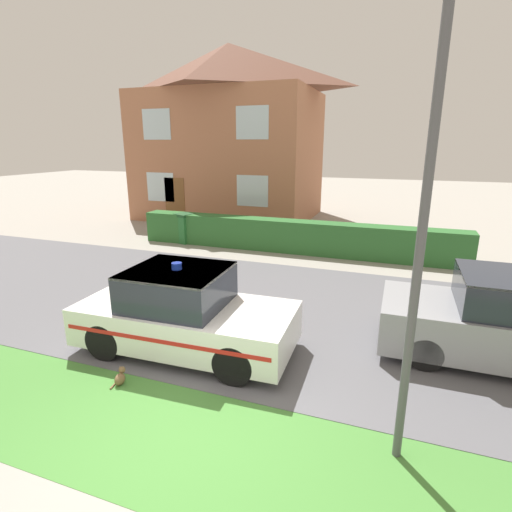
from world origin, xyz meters
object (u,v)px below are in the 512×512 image
(police_car, at_px, (184,313))
(house_left, at_px, (230,132))
(cat, at_px, (120,378))
(wheelie_bin, at_px, (185,228))
(neighbour_car_near, at_px, (507,322))
(street_lamp, at_px, (425,206))

(police_car, distance_m, house_left, 14.22)
(cat, xyz_separation_m, house_left, (-4.34, 14.28, 3.99))
(cat, bearing_deg, wheelie_bin, 13.52)
(police_car, xyz_separation_m, house_left, (-4.75, 12.96, 3.40))
(police_car, height_order, wheelie_bin, police_car)
(cat, xyz_separation_m, neighbour_car_near, (5.71, 2.83, 0.62))
(wheelie_bin, bearing_deg, police_car, -41.92)
(police_car, bearing_deg, cat, -109.22)
(house_left, distance_m, street_lamp, 16.67)
(street_lamp, bearing_deg, cat, 178.92)
(neighbour_car_near, height_order, street_lamp, street_lamp)
(police_car, distance_m, street_lamp, 4.54)
(house_left, height_order, wheelie_bin, house_left)
(cat, distance_m, street_lamp, 5.00)
(police_car, bearing_deg, street_lamp, -22.71)
(neighbour_car_near, distance_m, street_lamp, 4.05)
(cat, bearing_deg, house_left, 6.94)
(house_left, height_order, street_lamp, house_left)
(street_lamp, bearing_deg, police_car, 159.20)
(cat, bearing_deg, neighbour_car_near, -73.55)
(wheelie_bin, distance_m, street_lamp, 11.74)
(cat, distance_m, neighbour_car_near, 6.40)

